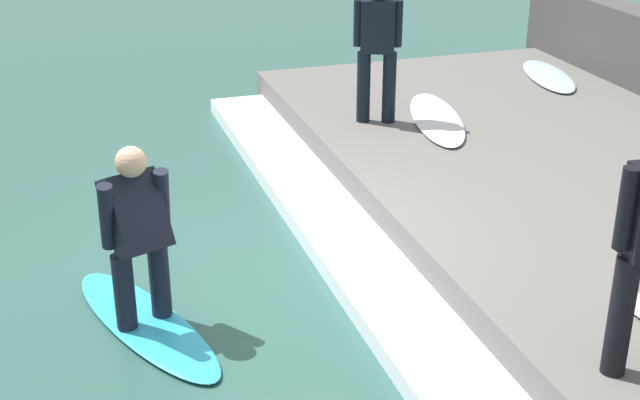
% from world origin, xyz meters
% --- Properties ---
extents(ground_plane, '(28.00, 28.00, 0.00)m').
position_xyz_m(ground_plane, '(0.00, 0.00, 0.00)').
color(ground_plane, '#2D564C').
extents(concrete_ledge, '(4.40, 10.17, 0.43)m').
position_xyz_m(concrete_ledge, '(3.44, 0.00, 0.22)').
color(concrete_ledge, '#66635E').
rests_on(concrete_ledge, ground_plane).
extents(wave_foam_crest, '(0.72, 9.66, 0.17)m').
position_xyz_m(wave_foam_crest, '(0.88, 0.00, 0.09)').
color(wave_foam_crest, silver).
rests_on(wave_foam_crest, ground_plane).
extents(surfboard_riding, '(1.24, 2.14, 0.06)m').
position_xyz_m(surfboard_riding, '(-1.08, -0.45, 0.03)').
color(surfboard_riding, '#2DADD1').
rests_on(surfboard_riding, ground_plane).
extents(surfer_riding, '(0.55, 0.59, 1.48)m').
position_xyz_m(surfer_riding, '(-1.08, -0.45, 0.88)').
color(surfer_riding, black).
rests_on(surfer_riding, surfboard_riding).
extents(surfer_waiting_near, '(0.52, 0.36, 1.64)m').
position_xyz_m(surfer_waiting_near, '(2.05, 2.56, 1.36)').
color(surfer_waiting_near, black).
rests_on(surfer_waiting_near, concrete_ledge).
extents(surfboard_waiting_near, '(1.06, 2.07, 0.06)m').
position_xyz_m(surfboard_waiting_near, '(2.74, 2.36, 0.46)').
color(surfboard_waiting_near, white).
rests_on(surfboard_waiting_near, concrete_ledge).
extents(surfboard_spare, '(0.95, 1.72, 0.06)m').
position_xyz_m(surfboard_spare, '(4.96, 3.55, 0.46)').
color(surfboard_spare, silver).
rests_on(surfboard_spare, concrete_ledge).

